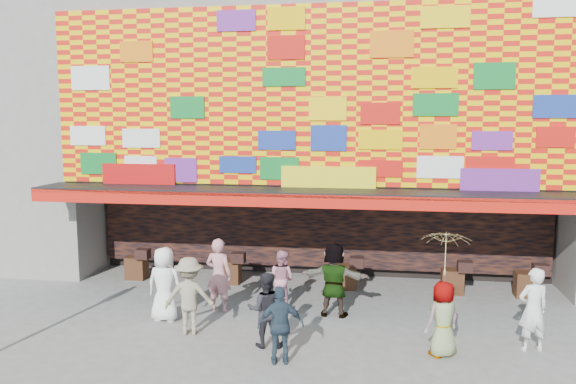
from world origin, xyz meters
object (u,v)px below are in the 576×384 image
object	(u,v)px
ped_f	(334,280)
ped_g	(443,319)
ped_d	(189,296)
ped_b	(219,275)
ped_e	(281,325)
ped_c	(266,309)
ped_h	(533,309)
ped_a	(165,284)
parasol	(445,255)
ped_i	(282,279)

from	to	relation	value
ped_f	ped_g	size ratio (longest dim) A/B	1.17
ped_g	ped_d	bearing A→B (deg)	-36.22
ped_f	ped_g	xyz separation A→B (m)	(2.43, -2.07, -0.14)
ped_b	ped_e	size ratio (longest dim) A/B	1.19
ped_b	ped_c	bearing A→B (deg)	138.93
ped_b	ped_g	xyz separation A→B (m)	(5.39, -1.96, -0.16)
ped_d	ped_h	bearing A→B (deg)	173.66
ped_g	ped_a	bearing A→B (deg)	-42.02
ped_b	parasol	bearing A→B (deg)	170.16
ped_b	ped_i	world-z (taller)	ped_b
ped_g	parasol	bearing A→B (deg)	147.54
ped_e	ped_f	distance (m)	3.08
ped_f	parasol	distance (m)	3.42
ped_b	ped_e	world-z (taller)	ped_b
ped_c	ped_g	size ratio (longest dim) A/B	1.03
ped_f	ped_g	bearing A→B (deg)	145.02
ped_d	ped_f	xyz separation A→B (m)	(3.20, 1.70, 0.04)
ped_e	ped_i	size ratio (longest dim) A/B	1.05
ped_f	ped_i	world-z (taller)	ped_f
ped_g	ped_e	bearing A→B (deg)	-17.24
ped_b	ped_f	bearing A→B (deg)	-167.79
ped_f	ped_i	size ratio (longest dim) A/B	1.23
ped_g	parasol	size ratio (longest dim) A/B	0.84
ped_a	parasol	size ratio (longest dim) A/B	0.97
ped_g	ped_h	xyz separation A→B (m)	(1.93, 0.59, 0.11)
ped_a	ped_e	xyz separation A→B (m)	(3.23, -1.99, -0.12)
ped_e	ped_i	world-z (taller)	ped_e
ped_g	ped_h	world-z (taller)	ped_h
ped_h	ped_b	bearing A→B (deg)	-26.40
ped_a	ped_g	world-z (taller)	ped_a
ped_h	ped_i	xyz separation A→B (m)	(-5.77, 1.96, -0.15)
ped_c	ped_f	world-z (taller)	ped_f
ped_h	ped_i	distance (m)	6.10
ped_h	ped_i	bearing A→B (deg)	-34.53
ped_b	parasol	distance (m)	5.86
ped_f	parasol	xyz separation A→B (m)	(2.43, -2.07, 1.24)
ped_g	ped_i	xyz separation A→B (m)	(-3.85, 2.55, -0.04)
ped_a	ped_i	world-z (taller)	ped_a
ped_f	ped_h	world-z (taller)	ped_f
ped_i	parasol	size ratio (longest dim) A/B	0.80
ped_c	ped_h	xyz separation A→B (m)	(5.68, 0.66, 0.08)
ped_b	ped_h	bearing A→B (deg)	179.56
ped_a	ped_e	world-z (taller)	ped_a
ped_b	ped_a	bearing A→B (deg)	47.86
ped_d	ped_f	bearing A→B (deg)	-160.04
ped_e	parasol	size ratio (longest dim) A/B	0.84
ped_b	ped_c	world-z (taller)	ped_b
ped_h	parasol	bearing A→B (deg)	1.29
ped_a	ped_d	world-z (taller)	ped_a
ped_e	ped_i	bearing A→B (deg)	-94.38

